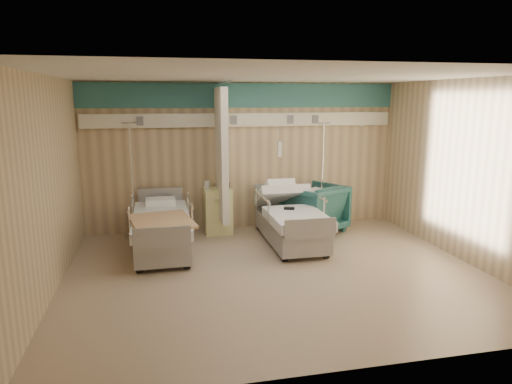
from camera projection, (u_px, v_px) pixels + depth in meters
ground at (275, 273)px, 6.66m from camera, size 6.00×5.00×0.00m
room_walls at (270, 144)px, 6.52m from camera, size 6.04×5.04×2.82m
bed_right at (290, 226)px, 7.97m from camera, size 1.00×2.16×0.63m
bed_left at (162, 233)px, 7.51m from camera, size 1.00×2.16×0.63m
bedside_cabinet at (218, 211)px, 8.57m from camera, size 0.50×0.48×0.85m
visitor_armchair at (314, 208)px, 8.64m from camera, size 1.33×1.34×0.91m
waffle_blanket at (316, 183)px, 8.52m from camera, size 0.74×0.72×0.06m
iv_stand_right at (321, 208)px, 8.80m from camera, size 0.37×0.37×2.06m
iv_stand_left at (134, 215)px, 8.27m from camera, size 0.37×0.37×2.10m
call_remote at (289, 208)px, 7.81m from camera, size 0.20×0.14×0.04m
tan_blanket at (162, 221)px, 7.00m from camera, size 1.06×1.24×0.04m
toiletry_bag at (224, 185)px, 8.52m from camera, size 0.21×0.15×0.11m
white_cup at (207, 185)px, 8.46m from camera, size 0.11×0.11×0.14m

